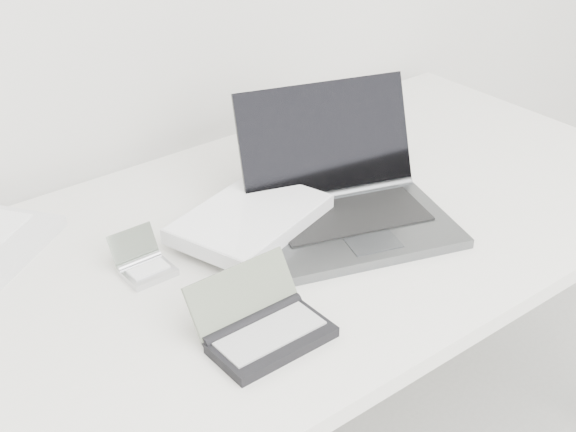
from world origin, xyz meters
TOP-DOWN VIEW (x-y plane):
  - desk at (0.00, 1.55)m, footprint 1.60×0.80m
  - laptop_large at (0.04, 1.54)m, footprint 0.53×0.41m
  - pda_silver at (-0.27, 1.60)m, footprint 0.08×0.09m
  - palmtop_charcoal at (-0.22, 1.33)m, footprint 0.18×0.15m

SIDE VIEW (x-z plane):
  - desk at x=0.00m, z-range 0.32..1.05m
  - pda_silver at x=-0.27m, z-range 0.71..0.78m
  - palmtop_charcoal at x=-0.22m, z-range 0.70..0.79m
  - laptop_large at x=0.04m, z-range 0.66..0.87m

